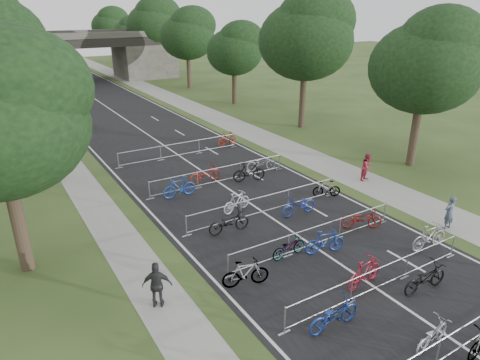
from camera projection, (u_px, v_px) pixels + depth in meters
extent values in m
cube|color=black|center=(97.00, 100.00, 50.55)|extent=(11.00, 140.00, 0.01)
cube|color=gray|center=(161.00, 94.00, 54.42)|extent=(3.00, 140.00, 0.01)
cube|color=gray|center=(28.00, 108.00, 46.92)|extent=(2.00, 140.00, 0.01)
cube|color=silver|center=(97.00, 100.00, 50.55)|extent=(0.12, 140.00, 0.00)
cube|color=#3F3D38|center=(145.00, 60.00, 67.02)|extent=(8.00, 8.00, 5.00)
cube|color=black|center=(65.00, 43.00, 60.29)|extent=(30.00, 8.00, 1.20)
cube|color=#3F3D38|center=(69.00, 37.00, 56.91)|extent=(30.00, 0.40, 0.90)
cube|color=#3F3D38|center=(59.00, 34.00, 62.92)|extent=(30.00, 0.40, 0.90)
cylinder|color=#33261C|center=(19.00, 224.00, 17.33)|extent=(0.56, 0.56, 4.20)
sphere|color=black|center=(9.00, 89.00, 15.17)|extent=(5.38, 5.38, 5.38)
cylinder|color=#33261C|center=(414.00, 134.00, 29.13)|extent=(0.56, 0.56, 4.48)
ellipsoid|color=black|center=(425.00, 68.00, 27.48)|extent=(7.17, 7.17, 5.88)
sphere|color=black|center=(442.00, 45.00, 26.84)|extent=(5.73, 5.73, 5.73)
sphere|color=black|center=(411.00, 82.00, 27.97)|extent=(4.66, 4.66, 4.66)
cylinder|color=#33261C|center=(303.00, 99.00, 38.50)|extent=(0.56, 0.56, 5.11)
ellipsoid|color=black|center=(306.00, 41.00, 36.61)|extent=(8.18, 8.18, 6.70)
sphere|color=black|center=(316.00, 21.00, 35.89)|extent=(6.54, 6.54, 6.54)
sphere|color=black|center=(297.00, 53.00, 37.15)|extent=(5.31, 5.31, 5.31)
cylinder|color=#33261C|center=(234.00, 87.00, 48.21)|extent=(0.56, 0.56, 3.85)
ellipsoid|color=black|center=(234.00, 52.00, 46.79)|extent=(6.16, 6.16, 5.05)
sphere|color=black|center=(241.00, 40.00, 46.23)|extent=(4.93, 4.93, 4.93)
sphere|color=black|center=(228.00, 59.00, 47.24)|extent=(4.00, 4.00, 4.00)
cylinder|color=#33261C|center=(189.00, 71.00, 57.58)|extent=(0.56, 0.56, 4.48)
ellipsoid|color=black|center=(187.00, 37.00, 55.92)|extent=(7.17, 7.17, 5.88)
sphere|color=black|center=(193.00, 25.00, 55.28)|extent=(5.73, 5.73, 5.73)
sphere|color=black|center=(183.00, 44.00, 56.41)|extent=(4.66, 4.66, 4.66)
cylinder|color=#33261C|center=(156.00, 60.00, 66.94)|extent=(0.56, 0.56, 5.11)
ellipsoid|color=black|center=(154.00, 26.00, 65.05)|extent=(8.18, 8.18, 6.70)
sphere|color=black|center=(158.00, 15.00, 64.33)|extent=(6.54, 6.54, 6.54)
sphere|color=black|center=(150.00, 33.00, 65.59)|extent=(5.31, 5.31, 5.31)
cylinder|color=#33261C|center=(132.00, 57.00, 76.66)|extent=(0.56, 0.56, 3.85)
ellipsoid|color=black|center=(130.00, 35.00, 75.24)|extent=(6.16, 6.16, 5.05)
sphere|color=black|center=(133.00, 27.00, 74.67)|extent=(4.93, 4.93, 4.93)
sphere|color=black|center=(127.00, 39.00, 75.68)|extent=(4.00, 4.00, 4.00)
cylinder|color=#33261C|center=(113.00, 50.00, 86.02)|extent=(0.56, 0.56, 4.48)
ellipsoid|color=black|center=(110.00, 27.00, 84.37)|extent=(7.17, 7.17, 5.88)
sphere|color=black|center=(113.00, 19.00, 83.72)|extent=(5.73, 5.73, 5.73)
sphere|color=black|center=(107.00, 31.00, 84.86)|extent=(4.66, 4.66, 4.66)
cylinder|color=#ACAFB5|center=(471.00, 322.00, 13.49)|extent=(9.20, 0.04, 0.04)
cylinder|color=#ACAFB5|center=(465.00, 343.00, 13.82)|extent=(9.20, 0.04, 0.04)
cylinder|color=#ACAFB5|center=(438.00, 353.00, 12.94)|extent=(0.05, 0.05, 1.10)
cylinder|color=#ACAFB5|center=(382.00, 267.00, 16.34)|extent=(9.20, 0.04, 0.04)
cylinder|color=#ACAFB5|center=(379.00, 286.00, 16.67)|extent=(9.20, 0.04, 0.04)
cylinder|color=#ACAFB5|center=(285.00, 320.00, 14.30)|extent=(0.05, 0.05, 1.10)
cube|color=#ACAFB5|center=(284.00, 333.00, 14.50)|extent=(0.50, 0.08, 0.03)
cylinder|color=#ACAFB5|center=(351.00, 291.00, 15.78)|extent=(0.05, 0.05, 1.10)
cube|color=#ACAFB5|center=(350.00, 303.00, 15.99)|extent=(0.50, 0.08, 0.03)
cylinder|color=#ACAFB5|center=(406.00, 266.00, 17.27)|extent=(0.05, 0.05, 1.10)
cube|color=#ACAFB5|center=(404.00, 277.00, 17.47)|extent=(0.50, 0.08, 0.03)
cylinder|color=#ACAFB5|center=(453.00, 246.00, 18.75)|extent=(0.05, 0.05, 1.10)
cube|color=#ACAFB5|center=(450.00, 256.00, 18.95)|extent=(0.50, 0.08, 0.03)
cylinder|color=#ACAFB5|center=(316.00, 227.00, 19.34)|extent=(9.20, 0.04, 0.04)
cylinder|color=#ACAFB5|center=(315.00, 243.00, 19.67)|extent=(9.20, 0.04, 0.04)
cylinder|color=#ACAFB5|center=(228.00, 266.00, 17.30)|extent=(0.05, 0.05, 1.10)
cube|color=#ACAFB5|center=(228.00, 277.00, 17.50)|extent=(0.50, 0.08, 0.03)
cylinder|color=#ACAFB5|center=(288.00, 245.00, 18.79)|extent=(0.05, 0.05, 1.10)
cube|color=#ACAFB5|center=(288.00, 256.00, 18.99)|extent=(0.50, 0.08, 0.03)
cylinder|color=#ACAFB5|center=(340.00, 228.00, 20.27)|extent=(0.05, 0.05, 1.10)
cube|color=#ACAFB5|center=(339.00, 238.00, 20.47)|extent=(0.50, 0.08, 0.03)
cylinder|color=#ACAFB5|center=(384.00, 213.00, 21.75)|extent=(0.05, 0.05, 1.10)
cube|color=#ACAFB5|center=(383.00, 222.00, 21.96)|extent=(0.50, 0.08, 0.03)
cylinder|color=#ACAFB5|center=(266.00, 196.00, 22.50)|extent=(9.20, 0.04, 0.04)
cylinder|color=#ACAFB5|center=(265.00, 211.00, 22.83)|extent=(9.20, 0.04, 0.04)
cylinder|color=#ACAFB5|center=(186.00, 226.00, 20.46)|extent=(0.05, 0.05, 1.10)
cube|color=#ACAFB5|center=(187.00, 236.00, 20.66)|extent=(0.50, 0.08, 0.03)
cylinder|color=#ACAFB5|center=(241.00, 211.00, 21.95)|extent=(0.05, 0.05, 1.10)
cube|color=#ACAFB5|center=(241.00, 220.00, 22.15)|extent=(0.50, 0.08, 0.03)
cylinder|color=#ACAFB5|center=(288.00, 198.00, 23.43)|extent=(0.05, 0.05, 1.10)
cube|color=#ACAFB5|center=(288.00, 207.00, 23.63)|extent=(0.50, 0.08, 0.03)
cylinder|color=#ACAFB5|center=(330.00, 187.00, 24.91)|extent=(0.05, 0.05, 1.10)
cube|color=#ACAFB5|center=(330.00, 195.00, 25.12)|extent=(0.50, 0.08, 0.03)
cylinder|color=#ACAFB5|center=(220.00, 168.00, 26.45)|extent=(9.20, 0.04, 0.04)
cylinder|color=#ACAFB5|center=(220.00, 181.00, 26.78)|extent=(9.20, 0.04, 0.04)
cylinder|color=#ACAFB5|center=(149.00, 190.00, 24.41)|extent=(0.05, 0.05, 1.10)
cube|color=#ACAFB5|center=(150.00, 199.00, 24.61)|extent=(0.50, 0.08, 0.03)
cylinder|color=#ACAFB5|center=(198.00, 180.00, 25.90)|extent=(0.05, 0.05, 1.10)
cube|color=#ACAFB5|center=(198.00, 188.00, 26.10)|extent=(0.50, 0.08, 0.03)
cylinder|color=#ACAFB5|center=(241.00, 170.00, 27.38)|extent=(0.05, 0.05, 1.10)
cube|color=#ACAFB5|center=(241.00, 178.00, 27.58)|extent=(0.50, 0.08, 0.03)
cylinder|color=#ACAFB5|center=(279.00, 162.00, 28.87)|extent=(0.05, 0.05, 1.10)
cube|color=#ACAFB5|center=(279.00, 169.00, 29.07)|extent=(0.50, 0.08, 0.03)
cylinder|color=#ACAFB5|center=(180.00, 143.00, 31.19)|extent=(9.20, 0.04, 0.04)
cylinder|color=#ACAFB5|center=(180.00, 154.00, 31.52)|extent=(9.20, 0.04, 0.04)
cylinder|color=#ACAFB5|center=(118.00, 161.00, 29.15)|extent=(0.05, 0.05, 1.10)
cube|color=#ACAFB5|center=(119.00, 168.00, 29.35)|extent=(0.50, 0.08, 0.03)
cylinder|color=#ACAFB5|center=(161.00, 153.00, 30.64)|extent=(0.05, 0.05, 1.10)
cube|color=#ACAFB5|center=(161.00, 160.00, 30.84)|extent=(0.50, 0.08, 0.03)
cylinder|color=#ACAFB5|center=(199.00, 146.00, 32.12)|extent=(0.05, 0.05, 1.10)
cube|color=#ACAFB5|center=(199.00, 153.00, 32.32)|extent=(0.50, 0.08, 0.03)
cylinder|color=#ACAFB5|center=(234.00, 140.00, 33.61)|extent=(0.05, 0.05, 1.10)
cube|color=#ACAFB5|center=(234.00, 147.00, 33.81)|extent=(0.50, 0.08, 0.03)
imported|color=#B6B6BE|center=(432.00, 335.00, 13.78)|extent=(1.86, 0.83, 0.95)
imported|color=navy|center=(334.00, 315.00, 14.55)|extent=(2.14, 0.78, 1.12)
imported|color=maroon|center=(364.00, 272.00, 16.78)|extent=(2.05, 0.79, 1.20)
imported|color=black|center=(425.00, 278.00, 16.49)|extent=(2.21, 0.89, 1.14)
imported|color=gray|center=(429.00, 237.00, 19.35)|extent=(2.10, 0.77, 1.24)
imported|color=#ACAFB5|center=(246.00, 273.00, 16.76)|extent=(2.00, 1.05, 1.16)
imported|color=#ACAFB5|center=(289.00, 247.00, 18.81)|extent=(1.82, 0.72, 0.94)
imported|color=navy|center=(325.00, 242.00, 19.03)|extent=(1.99, 1.03, 1.15)
imported|color=maroon|center=(361.00, 219.00, 21.19)|extent=(2.13, 1.61, 1.07)
imported|color=black|center=(229.00, 222.00, 20.80)|extent=(2.19, 0.91, 1.13)
imported|color=#B2B1B9|center=(237.00, 202.00, 22.94)|extent=(1.94, 0.91, 1.13)
imported|color=navy|center=(299.00, 205.00, 22.57)|extent=(2.16, 0.80, 1.12)
imported|color=#ACAFB5|center=(327.00, 189.00, 24.77)|extent=(1.66, 1.15, 0.98)
imported|color=navy|center=(179.00, 187.00, 24.71)|extent=(2.05, 0.59, 1.23)
imported|color=maroon|center=(205.00, 174.00, 26.77)|extent=(2.19, 0.84, 1.14)
imported|color=black|center=(249.00, 172.00, 26.91)|extent=(2.17, 1.13, 1.25)
imported|color=gray|center=(261.00, 163.00, 28.72)|extent=(2.18, 1.23, 1.09)
imported|color=maroon|center=(227.00, 139.00, 33.92)|extent=(1.89, 0.85, 1.10)
imported|color=#3A4557|center=(449.00, 213.00, 21.06)|extent=(0.63, 0.42, 1.73)
imported|color=maroon|center=(367.00, 167.00, 26.99)|extent=(0.99, 0.84, 1.77)
imported|color=#272729|center=(157.00, 285.00, 15.49)|extent=(1.16, 0.91, 1.84)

